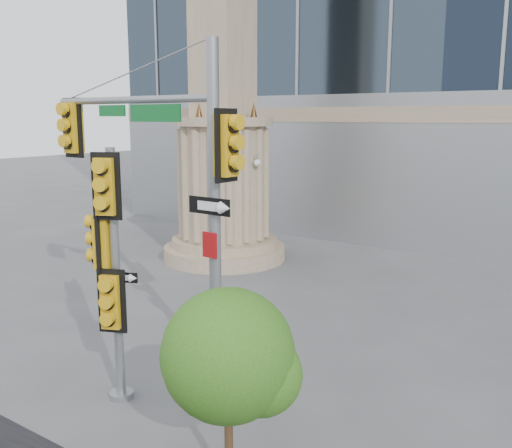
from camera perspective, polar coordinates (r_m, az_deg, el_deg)
The scene contains 5 objects.
ground at distance 10.81m, azimuth -7.62°, elevation -17.66°, with size 120.00×120.00×0.00m, color #545456.
monument at distance 20.28m, azimuth -3.31°, elevation 11.80°, with size 4.40×4.40×16.60m.
main_signal_pole at distance 11.74m, azimuth -8.66°, elevation 5.40°, with size 5.09×0.62×6.55m.
secondary_signal_pole at distance 10.31m, azimuth -14.41°, elevation -3.20°, with size 0.87×0.63×4.60m.
street_tree at distance 7.85m, azimuth -2.54°, elevation -13.50°, with size 1.86×1.81×2.89m.
Camera 1 is at (6.51, -6.95, 5.12)m, focal length 40.00 mm.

